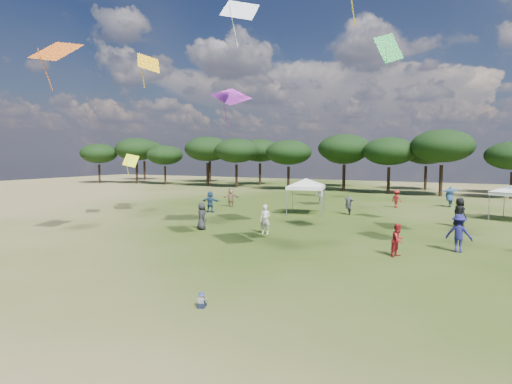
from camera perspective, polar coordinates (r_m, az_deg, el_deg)
ground at (r=11.73m, az=-10.80°, el=-18.64°), size 140.00×140.00×0.00m
tree_line at (r=56.01m, az=22.88°, el=5.33°), size 108.78×17.63×7.77m
tent_left at (r=33.91m, az=6.69°, el=1.61°), size 5.51×5.51×3.15m
toddler at (r=13.64m, az=-7.26°, el=-14.18°), size 0.36×0.39×0.48m
festival_crowd at (r=33.03m, az=16.46°, el=-1.85°), size 29.87×23.38×1.92m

